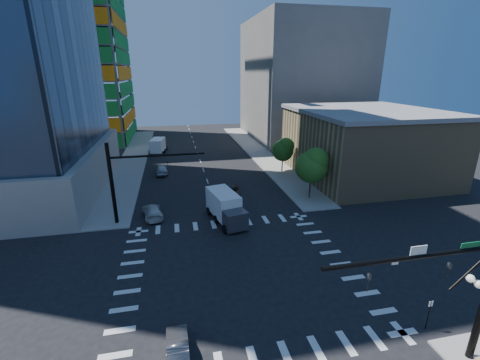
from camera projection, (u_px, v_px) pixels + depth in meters
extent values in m
plane|color=black|center=(239.00, 270.00, 27.38)|extent=(160.00, 160.00, 0.00)
cube|color=silver|center=(239.00, 270.00, 27.38)|extent=(20.00, 20.00, 0.01)
cube|color=#9C9994|center=(259.00, 152.00, 66.86)|extent=(5.00, 60.00, 0.15)
cube|color=#9C9994|center=(134.00, 159.00, 61.98)|extent=(5.00, 60.00, 0.15)
cube|color=#188631|center=(121.00, 33.00, 74.06)|extent=(0.12, 24.00, 49.00)
cube|color=orange|center=(41.00, 24.00, 59.92)|extent=(24.00, 0.12, 49.00)
cube|color=#9A8359|center=(364.00, 145.00, 51.05)|extent=(20.00, 22.00, 10.00)
cube|color=gray|center=(369.00, 111.00, 49.34)|extent=(20.50, 22.50, 0.60)
cube|color=#67625D|center=(301.00, 80.00, 79.13)|extent=(24.00, 30.00, 28.00)
cylinder|color=black|center=(417.00, 257.00, 15.57)|extent=(10.00, 0.24, 0.24)
cylinder|color=black|center=(474.00, 267.00, 16.62)|extent=(2.50, 0.14, 2.50)
imported|color=black|center=(448.00, 271.00, 16.31)|extent=(0.16, 0.20, 1.00)
imported|color=black|center=(368.00, 282.00, 15.43)|extent=(0.16, 0.20, 1.00)
cube|color=white|center=(419.00, 250.00, 15.46)|extent=(0.90, 0.04, 0.50)
cube|color=#0E632F|center=(470.00, 245.00, 16.06)|extent=(1.10, 0.04, 0.28)
sphere|color=white|center=(471.00, 278.00, 17.20)|extent=(0.44, 0.44, 0.44)
sphere|color=white|center=(479.00, 284.00, 16.74)|extent=(0.44, 0.44, 0.44)
cylinder|color=black|center=(112.00, 184.00, 34.29)|extent=(0.40, 0.40, 9.00)
cylinder|color=black|center=(158.00, 156.00, 34.34)|extent=(10.00, 0.24, 0.24)
imported|color=black|center=(168.00, 165.00, 34.89)|extent=(0.16, 0.20, 1.00)
cylinder|color=#382316|center=(310.00, 190.00, 42.38)|extent=(0.20, 0.20, 2.27)
sphere|color=#215516|center=(311.00, 167.00, 41.39)|extent=(4.16, 4.16, 4.16)
sphere|color=#3D7828|center=(316.00, 160.00, 40.88)|extent=(3.25, 3.25, 3.25)
cylinder|color=#382316|center=(282.00, 166.00, 53.62)|extent=(0.20, 0.20, 1.92)
sphere|color=#215516|center=(283.00, 151.00, 52.78)|extent=(3.52, 3.52, 3.52)
sphere|color=#3D7828|center=(286.00, 146.00, 52.31)|extent=(2.75, 2.75, 2.75)
cylinder|color=black|center=(428.00, 315.00, 20.78)|extent=(0.06, 0.06, 2.20)
cube|color=silver|center=(431.00, 304.00, 20.49)|extent=(0.30, 0.03, 0.40)
imported|color=black|center=(231.00, 192.00, 43.30)|extent=(2.78, 5.06, 1.34)
imported|color=silver|center=(152.00, 211.00, 37.18)|extent=(2.81, 5.12, 1.41)
imported|color=#B1B3B9|center=(162.00, 169.00, 52.90)|extent=(2.08, 4.75, 1.59)
imported|color=#515156|center=(178.00, 348.00, 18.91)|extent=(1.39, 3.76, 1.23)
cube|color=white|center=(227.00, 206.00, 35.51)|extent=(3.51, 5.52, 2.66)
cube|color=#3B3B42|center=(227.00, 212.00, 35.72)|extent=(2.70, 2.31, 1.94)
cube|color=white|center=(159.00, 144.00, 66.48)|extent=(3.10, 5.15, 2.51)
cube|color=#3B3B42|center=(159.00, 147.00, 66.68)|extent=(2.48, 2.09, 1.84)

